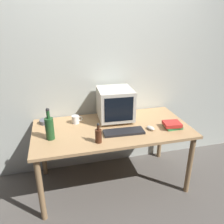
# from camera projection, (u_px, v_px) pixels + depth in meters

# --- Properties ---
(ground_plane) EXTENTS (6.00, 6.00, 0.00)m
(ground_plane) POSITION_uv_depth(u_px,v_px,m) (112.00, 181.00, 2.73)
(ground_plane) COLOR #56514C
(back_wall) EXTENTS (4.00, 0.08, 2.50)m
(back_wall) POSITION_uv_depth(u_px,v_px,m) (102.00, 70.00, 2.68)
(back_wall) COLOR beige
(back_wall) RESTS_ON ground
(desk) EXTENTS (1.67, 0.84, 0.73)m
(desk) POSITION_uv_depth(u_px,v_px,m) (112.00, 134.00, 2.48)
(desk) COLOR tan
(desk) RESTS_ON ground
(crt_monitor) EXTENTS (0.40, 0.40, 0.37)m
(crt_monitor) POSITION_uv_depth(u_px,v_px,m) (115.00, 104.00, 2.56)
(crt_monitor) COLOR beige
(crt_monitor) RESTS_ON desk
(keyboard) EXTENTS (0.43, 0.17, 0.02)m
(keyboard) POSITION_uv_depth(u_px,v_px,m) (124.00, 132.00, 2.33)
(keyboard) COLOR black
(keyboard) RESTS_ON desk
(computer_mouse) EXTENTS (0.09, 0.12, 0.04)m
(computer_mouse) POSITION_uv_depth(u_px,v_px,m) (151.00, 128.00, 2.40)
(computer_mouse) COLOR beige
(computer_mouse) RESTS_ON desk
(bottle_tall) EXTENTS (0.08, 0.08, 0.32)m
(bottle_tall) POSITION_uv_depth(u_px,v_px,m) (50.00, 128.00, 2.18)
(bottle_tall) COLOR #1E4C23
(bottle_tall) RESTS_ON desk
(bottle_short) EXTENTS (0.06, 0.06, 0.20)m
(bottle_short) POSITION_uv_depth(u_px,v_px,m) (98.00, 135.00, 2.13)
(bottle_short) COLOR #472314
(bottle_short) RESTS_ON desk
(book_stack) EXTENTS (0.20, 0.17, 0.07)m
(book_stack) POSITION_uv_depth(u_px,v_px,m) (172.00, 125.00, 2.43)
(book_stack) COLOR #33894C
(book_stack) RESTS_ON desk
(mug) EXTENTS (0.12, 0.08, 0.09)m
(mug) POSITION_uv_depth(u_px,v_px,m) (76.00, 119.00, 2.53)
(mug) COLOR white
(mug) RESTS_ON desk
(cd_spindle) EXTENTS (0.12, 0.12, 0.04)m
(cd_spindle) POSITION_uv_depth(u_px,v_px,m) (45.00, 122.00, 2.53)
(cd_spindle) COLOR #595B66
(cd_spindle) RESTS_ON desk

